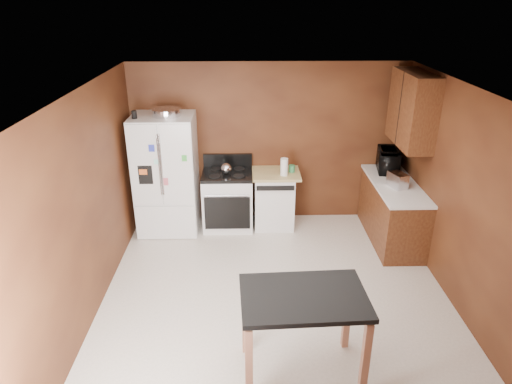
{
  "coord_description": "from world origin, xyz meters",
  "views": [
    {
      "loc": [
        -0.34,
        -4.54,
        3.42
      ],
      "look_at": [
        -0.22,
        0.85,
        1.05
      ],
      "focal_mm": 32.0,
      "sensor_mm": 36.0,
      "label": 1
    }
  ],
  "objects_px": {
    "green_canister": "(292,169)",
    "microwave": "(388,161)",
    "roasting_pan": "(166,112)",
    "gas_range": "(228,199)",
    "dishwasher": "(274,198)",
    "pen_cup": "(134,115)",
    "paper_towel": "(284,167)",
    "kettle": "(226,169)",
    "toaster": "(398,180)",
    "refrigerator": "(167,175)",
    "island": "(303,308)"
  },
  "relations": [
    {
      "from": "dishwasher",
      "to": "kettle",
      "type": "bearing_deg",
      "value": -174.34
    },
    {
      "from": "pen_cup",
      "to": "kettle",
      "type": "relative_size",
      "value": 0.64
    },
    {
      "from": "microwave",
      "to": "refrigerator",
      "type": "distance_m",
      "value": 3.37
    },
    {
      "from": "pen_cup",
      "to": "refrigerator",
      "type": "height_order",
      "value": "pen_cup"
    },
    {
      "from": "refrigerator",
      "to": "kettle",
      "type": "bearing_deg",
      "value": 0.8
    },
    {
      "from": "pen_cup",
      "to": "toaster",
      "type": "relative_size",
      "value": 0.38
    },
    {
      "from": "pen_cup",
      "to": "microwave",
      "type": "height_order",
      "value": "pen_cup"
    },
    {
      "from": "refrigerator",
      "to": "dishwasher",
      "type": "height_order",
      "value": "refrigerator"
    },
    {
      "from": "toaster",
      "to": "dishwasher",
      "type": "bearing_deg",
      "value": 138.69
    },
    {
      "from": "green_canister",
      "to": "roasting_pan",
      "type": "bearing_deg",
      "value": -177.18
    },
    {
      "from": "toaster",
      "to": "dishwasher",
      "type": "xyz_separation_m",
      "value": [
        -1.69,
        0.62,
        -0.55
      ]
    },
    {
      "from": "microwave",
      "to": "dishwasher",
      "type": "distance_m",
      "value": 1.84
    },
    {
      "from": "pen_cup",
      "to": "green_canister",
      "type": "height_order",
      "value": "pen_cup"
    },
    {
      "from": "kettle",
      "to": "microwave",
      "type": "bearing_deg",
      "value": 2.22
    },
    {
      "from": "microwave",
      "to": "dishwasher",
      "type": "xyz_separation_m",
      "value": [
        -1.74,
        -0.02,
        -0.6
      ]
    },
    {
      "from": "pen_cup",
      "to": "island",
      "type": "xyz_separation_m",
      "value": [
        2.07,
        -2.88,
        -1.09
      ]
    },
    {
      "from": "pen_cup",
      "to": "refrigerator",
      "type": "relative_size",
      "value": 0.06
    },
    {
      "from": "roasting_pan",
      "to": "green_canister",
      "type": "relative_size",
      "value": 3.87
    },
    {
      "from": "green_canister",
      "to": "dishwasher",
      "type": "xyz_separation_m",
      "value": [
        -0.27,
        -0.02,
        -0.49
      ]
    },
    {
      "from": "kettle",
      "to": "refrigerator",
      "type": "xyz_separation_m",
      "value": [
        -0.9,
        -0.01,
        -0.08
      ]
    },
    {
      "from": "kettle",
      "to": "island",
      "type": "relative_size",
      "value": 0.14
    },
    {
      "from": "roasting_pan",
      "to": "dishwasher",
      "type": "xyz_separation_m",
      "value": [
        1.56,
        0.07,
        -1.4
      ]
    },
    {
      "from": "kettle",
      "to": "toaster",
      "type": "xyz_separation_m",
      "value": [
        2.42,
        -0.55,
        0.02
      ]
    },
    {
      "from": "roasting_pan",
      "to": "gas_range",
      "type": "bearing_deg",
      "value": 3.42
    },
    {
      "from": "green_canister",
      "to": "microwave",
      "type": "bearing_deg",
      "value": 0.3
    },
    {
      "from": "green_canister",
      "to": "gas_range",
      "type": "xyz_separation_m",
      "value": [
        -0.99,
        -0.04,
        -0.48
      ]
    },
    {
      "from": "kettle",
      "to": "paper_towel",
      "type": "relative_size",
      "value": 0.64
    },
    {
      "from": "microwave",
      "to": "roasting_pan",
      "type": "bearing_deg",
      "value": 100.94
    },
    {
      "from": "toaster",
      "to": "gas_range",
      "type": "bearing_deg",
      "value": 144.97
    },
    {
      "from": "dishwasher",
      "to": "green_canister",
      "type": "bearing_deg",
      "value": 3.31
    },
    {
      "from": "paper_towel",
      "to": "gas_range",
      "type": "relative_size",
      "value": 0.24
    },
    {
      "from": "roasting_pan",
      "to": "paper_towel",
      "type": "distance_m",
      "value": 1.89
    },
    {
      "from": "roasting_pan",
      "to": "kettle",
      "type": "bearing_deg",
      "value": 0.14
    },
    {
      "from": "paper_towel",
      "to": "gas_range",
      "type": "bearing_deg",
      "value": 173.89
    },
    {
      "from": "toaster",
      "to": "gas_range",
      "type": "distance_m",
      "value": 2.54
    },
    {
      "from": "microwave",
      "to": "refrigerator",
      "type": "bearing_deg",
      "value": 101.08
    },
    {
      "from": "toaster",
      "to": "microwave",
      "type": "distance_m",
      "value": 0.65
    },
    {
      "from": "roasting_pan",
      "to": "microwave",
      "type": "distance_m",
      "value": 3.39
    },
    {
      "from": "toaster",
      "to": "roasting_pan",
      "type": "bearing_deg",
      "value": 149.34
    },
    {
      "from": "refrigerator",
      "to": "dishwasher",
      "type": "distance_m",
      "value": 1.69
    },
    {
      "from": "kettle",
      "to": "green_canister",
      "type": "xyz_separation_m",
      "value": [
        1.0,
        0.09,
        -0.04
      ]
    },
    {
      "from": "kettle",
      "to": "paper_towel",
      "type": "height_order",
      "value": "paper_towel"
    },
    {
      "from": "pen_cup",
      "to": "dishwasher",
      "type": "bearing_deg",
      "value": 6.44
    },
    {
      "from": "gas_range",
      "to": "kettle",
      "type": "bearing_deg",
      "value": -102.44
    },
    {
      "from": "pen_cup",
      "to": "kettle",
      "type": "height_order",
      "value": "pen_cup"
    },
    {
      "from": "paper_towel",
      "to": "dishwasher",
      "type": "distance_m",
      "value": 0.6
    },
    {
      "from": "gas_range",
      "to": "island",
      "type": "height_order",
      "value": "gas_range"
    },
    {
      "from": "toaster",
      "to": "refrigerator",
      "type": "xyz_separation_m",
      "value": [
        -3.32,
        0.54,
        -0.1
      ]
    },
    {
      "from": "paper_towel",
      "to": "green_canister",
      "type": "height_order",
      "value": "paper_towel"
    },
    {
      "from": "green_canister",
      "to": "refrigerator",
      "type": "relative_size",
      "value": 0.06
    }
  ]
}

